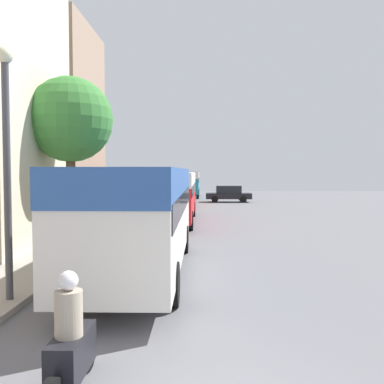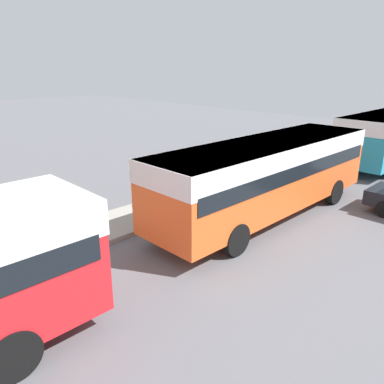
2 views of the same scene
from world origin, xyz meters
The scene contains 10 objects.
building_far_terrace centered at (-9.65, 19.11, 5.50)m, with size 6.90×6.68×11.00m.
bus_lead centered at (-1.83, 7.85, 2.00)m, with size 2.54×10.15×3.09m.
bus_following centered at (-1.75, 20.18, 1.90)m, with size 2.49×10.69×2.92m.
bus_third_in_line centered at (-2.00, 32.99, 1.84)m, with size 2.59×10.09×2.81m.
bus_rear centered at (-1.72, 44.48, 1.89)m, with size 2.63×9.26×2.89m.
motorcycle_behind_lead centered at (-1.78, 0.83, 0.68)m, with size 0.39×2.24×1.73m.
car_crossing centered at (2.52, 36.82, 0.81)m, with size 4.38×1.80×1.58m.
pedestrian_near_curb centered at (-4.76, 30.64, 0.98)m, with size 0.36×0.36×1.62m.
street_tree centered at (-5.21, 12.03, 4.98)m, with size 3.33×3.33×6.54m.
lamp_post centered at (-4.35, 4.68, 3.48)m, with size 0.36×0.36×5.56m.
Camera 1 is at (-0.05, -4.64, 3.01)m, focal length 40.00 mm.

